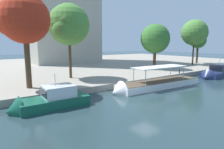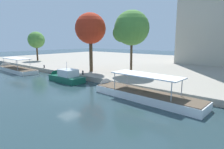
{
  "view_description": "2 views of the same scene",
  "coord_description": "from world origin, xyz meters",
  "px_view_note": "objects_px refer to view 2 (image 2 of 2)",
  "views": [
    {
      "loc": [
        -13.86,
        -13.5,
        6.44
      ],
      "look_at": [
        -0.83,
        4.76,
        2.79
      ],
      "focal_mm": 30.95,
      "sensor_mm": 36.0,
      "label": 1
    },
    {
      "loc": [
        18.87,
        -13.97,
        7.01
      ],
      "look_at": [
        1.72,
        6.42,
        2.17
      ],
      "focal_mm": 30.1,
      "sensor_mm": 36.0,
      "label": 2
    }
  ],
  "objects_px": {
    "tree_1": "(130,29)",
    "tree_3": "(90,29)",
    "tree_2": "(37,40)",
    "tour_boat_2": "(138,95)",
    "mooring_bollard_0": "(83,72)",
    "motor_yacht_1": "(64,78)",
    "mooring_bollard_2": "(44,66)",
    "tour_boat_0": "(15,70)"
  },
  "relations": [
    {
      "from": "tour_boat_0",
      "to": "mooring_bollard_0",
      "type": "relative_size",
      "value": 18.11
    },
    {
      "from": "tree_2",
      "to": "tree_3",
      "type": "height_order",
      "value": "tree_3"
    },
    {
      "from": "tour_boat_0",
      "to": "tree_1",
      "type": "xyz_separation_m",
      "value": [
        24.53,
        11.01,
        8.83
      ]
    },
    {
      "from": "tour_boat_2",
      "to": "tree_1",
      "type": "xyz_separation_m",
      "value": [
        -8.46,
        10.23,
        8.81
      ]
    },
    {
      "from": "tour_boat_2",
      "to": "tree_1",
      "type": "distance_m",
      "value": 15.93
    },
    {
      "from": "tour_boat_2",
      "to": "mooring_bollard_2",
      "type": "distance_m",
      "value": 27.36
    },
    {
      "from": "tour_boat_2",
      "to": "tree_2",
      "type": "height_order",
      "value": "tree_2"
    },
    {
      "from": "motor_yacht_1",
      "to": "mooring_bollard_0",
      "type": "xyz_separation_m",
      "value": [
        1.4,
        3.08,
        0.71
      ]
    },
    {
      "from": "tour_boat_0",
      "to": "tree_3",
      "type": "height_order",
      "value": "tree_3"
    },
    {
      "from": "tour_boat_2",
      "to": "tree_2",
      "type": "distance_m",
      "value": 45.46
    },
    {
      "from": "mooring_bollard_2",
      "to": "tree_1",
      "type": "height_order",
      "value": "tree_1"
    },
    {
      "from": "tour_boat_2",
      "to": "tree_3",
      "type": "xyz_separation_m",
      "value": [
        -15.68,
        7.03,
        8.95
      ]
    },
    {
      "from": "tour_boat_0",
      "to": "motor_yacht_1",
      "type": "distance_m",
      "value": 17.79
    },
    {
      "from": "tour_boat_0",
      "to": "tree_3",
      "type": "xyz_separation_m",
      "value": [
        17.31,
        7.8,
        8.97
      ]
    },
    {
      "from": "tree_1",
      "to": "tree_3",
      "type": "distance_m",
      "value": 7.9
    },
    {
      "from": "tour_boat_0",
      "to": "motor_yacht_1",
      "type": "relative_size",
      "value": 1.88
    },
    {
      "from": "mooring_bollard_0",
      "to": "motor_yacht_1",
      "type": "bearing_deg",
      "value": -114.43
    },
    {
      "from": "mooring_bollard_0",
      "to": "mooring_bollard_2",
      "type": "height_order",
      "value": "mooring_bollard_0"
    },
    {
      "from": "tree_2",
      "to": "tree_3",
      "type": "distance_m",
      "value": 28.31
    },
    {
      "from": "motor_yacht_1",
      "to": "mooring_bollard_2",
      "type": "relative_size",
      "value": 11.03
    },
    {
      "from": "motor_yacht_1",
      "to": "tree_1",
      "type": "distance_m",
      "value": 14.91
    },
    {
      "from": "motor_yacht_1",
      "to": "mooring_bollard_2",
      "type": "distance_m",
      "value": 12.36
    },
    {
      "from": "tree_2",
      "to": "tour_boat_2",
      "type": "bearing_deg",
      "value": -13.88
    },
    {
      "from": "motor_yacht_1",
      "to": "mooring_bollard_0",
      "type": "bearing_deg",
      "value": -113.37
    },
    {
      "from": "mooring_bollard_2",
      "to": "tree_1",
      "type": "xyz_separation_m",
      "value": [
        18.69,
        6.95,
        7.98
      ]
    },
    {
      "from": "tree_3",
      "to": "tree_1",
      "type": "bearing_deg",
      "value": 23.93
    },
    {
      "from": "mooring_bollard_2",
      "to": "tree_2",
      "type": "xyz_separation_m",
      "value": [
        -16.5,
        7.51,
        5.89
      ]
    },
    {
      "from": "tree_1",
      "to": "tree_2",
      "type": "relative_size",
      "value": 1.32
    },
    {
      "from": "mooring_bollard_2",
      "to": "tree_3",
      "type": "xyz_separation_m",
      "value": [
        11.47,
        3.75,
        8.12
      ]
    },
    {
      "from": "tour_boat_0",
      "to": "tree_3",
      "type": "bearing_deg",
      "value": -154.39
    },
    {
      "from": "tour_boat_0",
      "to": "mooring_bollard_2",
      "type": "distance_m",
      "value": 7.16
    },
    {
      "from": "tour_boat_2",
      "to": "mooring_bollard_0",
      "type": "height_order",
      "value": "tour_boat_2"
    },
    {
      "from": "tour_boat_2",
      "to": "mooring_bollard_2",
      "type": "relative_size",
      "value": 21.44
    },
    {
      "from": "tree_3",
      "to": "tour_boat_2",
      "type": "bearing_deg",
      "value": -24.14
    },
    {
      "from": "tree_2",
      "to": "tree_1",
      "type": "bearing_deg",
      "value": -0.91
    },
    {
      "from": "tree_1",
      "to": "mooring_bollard_2",
      "type": "bearing_deg",
      "value": -159.59
    },
    {
      "from": "mooring_bollard_2",
      "to": "tree_1",
      "type": "relative_size",
      "value": 0.06
    },
    {
      "from": "tree_2",
      "to": "mooring_bollard_2",
      "type": "bearing_deg",
      "value": -24.48
    },
    {
      "from": "mooring_bollard_2",
      "to": "tree_2",
      "type": "bearing_deg",
      "value": 155.52
    },
    {
      "from": "tree_1",
      "to": "tree_3",
      "type": "relative_size",
      "value": 1.02
    },
    {
      "from": "tree_1",
      "to": "tree_3",
      "type": "height_order",
      "value": "tree_1"
    },
    {
      "from": "motor_yacht_1",
      "to": "tree_1",
      "type": "relative_size",
      "value": 0.67
    }
  ]
}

